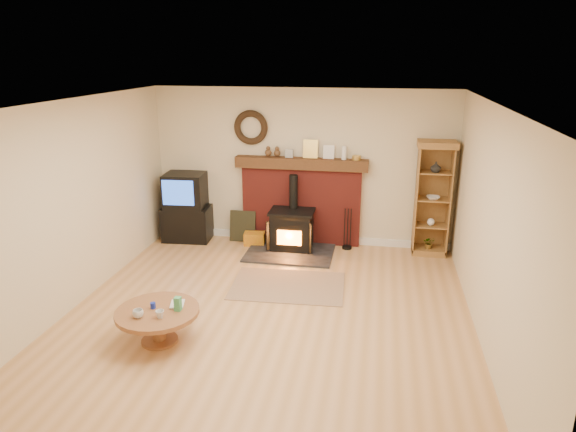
% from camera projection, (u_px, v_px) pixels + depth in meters
% --- Properties ---
extents(ground, '(5.50, 5.50, 0.00)m').
position_uv_depth(ground, '(267.00, 316.00, 6.38)').
color(ground, tan).
rests_on(ground, ground).
extents(room_shell, '(5.02, 5.52, 2.61)m').
position_uv_depth(room_shell, '(266.00, 180.00, 5.95)').
color(room_shell, beige).
rests_on(room_shell, ground).
extents(chimney_breast, '(2.20, 0.22, 1.78)m').
position_uv_depth(chimney_breast, '(301.00, 197.00, 8.63)').
color(chimney_breast, maroon).
rests_on(chimney_breast, ground).
extents(wood_stove, '(1.40, 1.00, 1.24)m').
position_uv_depth(wood_stove, '(292.00, 231.00, 8.42)').
color(wood_stove, black).
rests_on(wood_stove, ground).
extents(area_rug, '(1.62, 1.15, 0.01)m').
position_uv_depth(area_rug, '(288.00, 286.00, 7.21)').
color(area_rug, brown).
rests_on(area_rug, ground).
extents(tv_unit, '(0.84, 0.62, 1.18)m').
position_uv_depth(tv_unit, '(187.00, 208.00, 8.85)').
color(tv_unit, black).
rests_on(tv_unit, ground).
extents(curio_cabinet, '(0.59, 0.43, 1.84)m').
position_uv_depth(curio_cabinet, '(432.00, 198.00, 8.12)').
color(curio_cabinet, brown).
rests_on(curio_cabinet, ground).
extents(firelog_box, '(0.37, 0.25, 0.22)m').
position_uv_depth(firelog_box, '(255.00, 239.00, 8.72)').
color(firelog_box, gold).
rests_on(firelog_box, ground).
extents(leaning_painting, '(0.45, 0.12, 0.53)m').
position_uv_depth(leaning_painting, '(243.00, 226.00, 8.85)').
color(leaning_painting, black).
rests_on(leaning_painting, ground).
extents(fire_tools, '(0.16, 0.16, 0.70)m').
position_uv_depth(fire_tools, '(347.00, 241.00, 8.54)').
color(fire_tools, black).
rests_on(fire_tools, ground).
extents(coffee_table, '(0.93, 0.93, 0.56)m').
position_uv_depth(coffee_table, '(158.00, 316.00, 5.73)').
color(coffee_table, brown).
rests_on(coffee_table, ground).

